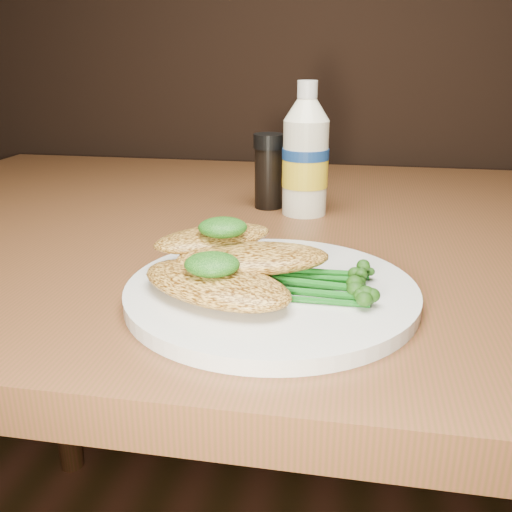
% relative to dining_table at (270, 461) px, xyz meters
% --- Properties ---
extents(dining_table, '(1.20, 0.80, 0.75)m').
position_rel_dining_table_xyz_m(dining_table, '(0.00, 0.00, 0.00)').
color(dining_table, '#503518').
rests_on(dining_table, floor).
extents(plate, '(0.25, 0.25, 0.01)m').
position_rel_dining_table_xyz_m(plate, '(0.03, -0.23, 0.38)').
color(plate, silver).
rests_on(plate, dining_table).
extents(chicken_front, '(0.16, 0.13, 0.02)m').
position_rel_dining_table_xyz_m(chicken_front, '(-0.01, -0.27, 0.40)').
color(chicken_front, gold).
rests_on(chicken_front, plate).
extents(chicken_mid, '(0.15, 0.10, 0.02)m').
position_rel_dining_table_xyz_m(chicken_mid, '(0.01, -0.22, 0.41)').
color(chicken_mid, gold).
rests_on(chicken_mid, plate).
extents(chicken_back, '(0.13, 0.12, 0.02)m').
position_rel_dining_table_xyz_m(chicken_back, '(-0.03, -0.19, 0.41)').
color(chicken_back, gold).
rests_on(chicken_back, plate).
extents(pesto_front, '(0.05, 0.05, 0.02)m').
position_rel_dining_table_xyz_m(pesto_front, '(-0.01, -0.27, 0.42)').
color(pesto_front, black).
rests_on(pesto_front, chicken_front).
extents(pesto_back, '(0.05, 0.05, 0.02)m').
position_rel_dining_table_xyz_m(pesto_back, '(-0.02, -0.20, 0.43)').
color(pesto_back, black).
rests_on(pesto_back, chicken_back).
extents(broccolini_bundle, '(0.15, 0.13, 0.02)m').
position_rel_dining_table_xyz_m(broccolini_bundle, '(0.07, -0.24, 0.40)').
color(broccolini_bundle, '#135715').
rests_on(broccolini_bundle, plate).
extents(mayo_bottle, '(0.08, 0.08, 0.17)m').
position_rel_dining_table_xyz_m(mayo_bottle, '(0.03, 0.05, 0.46)').
color(mayo_bottle, white).
rests_on(mayo_bottle, dining_table).
extents(pepper_grinder, '(0.05, 0.05, 0.10)m').
position_rel_dining_table_xyz_m(pepper_grinder, '(-0.02, 0.07, 0.43)').
color(pepper_grinder, black).
rests_on(pepper_grinder, dining_table).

